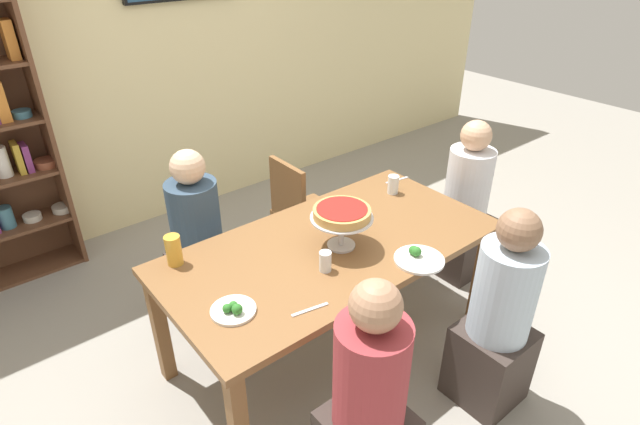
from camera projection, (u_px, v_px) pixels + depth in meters
The scene contains 17 objects.
ground_plane at pixel (330, 346), 3.09m from camera, with size 12.00×12.00×0.00m, color gray.
rear_partition at pixel (146, 47), 3.87m from camera, with size 8.00×0.12×2.80m, color beige.
dining_table at pixel (332, 257), 2.76m from camera, with size 1.83×0.93×0.74m.
diner_far_left at pixel (199, 250), 3.11m from camera, with size 0.34×0.34×1.15m.
diner_near_right at pixel (497, 325), 2.53m from camera, with size 0.34×0.34×1.15m.
diner_near_left at pixel (368, 411), 2.09m from camera, with size 0.34×0.34×1.15m.
diner_head_east at pixel (464, 211), 3.52m from camera, with size 0.34×0.34×1.15m.
chair_far_right at pixel (301, 210), 3.55m from camera, with size 0.40×0.40×0.87m.
deep_dish_pizza_stand at pixel (342, 215), 2.61m from camera, with size 0.33×0.33×0.23m.
salad_plate_near_diner at pixel (233, 310), 2.24m from camera, with size 0.20×0.20×0.06m.
salad_plate_far_diner at pixel (418, 258), 2.58m from camera, with size 0.26×0.26×0.07m.
beer_glass_amber_tall at pixel (174, 250), 2.52m from camera, with size 0.08×0.08×0.16m, color gold.
water_glass_clear_near at pixel (325, 261), 2.49m from camera, with size 0.06×0.06×0.11m, color white.
water_glass_clear_far at pixel (341, 216), 2.88m from camera, with size 0.06×0.06×0.09m, color white.
water_glass_clear_spare at pixel (393, 184), 3.20m from camera, with size 0.07×0.07×0.12m, color white.
cutlery_fork_near at pixel (397, 180), 3.38m from camera, with size 0.18×0.02×0.01m, color silver.
cutlery_knife_near at pixel (310, 310), 2.26m from camera, with size 0.18×0.02×0.01m, color silver.
Camera 1 is at (-1.48, -1.72, 2.24)m, focal length 28.57 mm.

